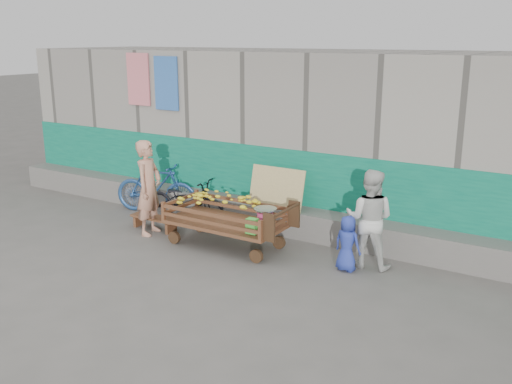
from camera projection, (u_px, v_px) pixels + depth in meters
The scene contains 9 objects.
ground at pixel (181, 274), 8.08m from camera, with size 80.00×80.00×0.00m, color #575650.
building_wall at pixel (310, 132), 11.03m from camera, with size 12.00×3.50×3.00m.
banana_cart at pixel (224, 210), 9.02m from camera, with size 2.05×0.94×0.87m.
bench at pixel (155, 220), 9.92m from camera, with size 0.91×0.27×0.23m.
vendor_man at pixel (149, 188), 9.54m from camera, with size 0.59×0.39×1.61m, color tan.
woman at pixel (369, 219), 8.18m from camera, with size 0.71×0.55×1.45m, color silver.
child at pixel (347, 243), 8.11m from camera, with size 0.40×0.26×0.82m, color #27399E.
bicycle_dark at pixel (185, 201), 10.19m from camera, with size 0.55×1.57×0.82m, color black.
bicycle_blue at pixel (156, 188), 10.76m from camera, with size 0.46×1.63×0.98m, color #27508D.
Camera 1 is at (4.84, -5.82, 3.25)m, focal length 40.00 mm.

